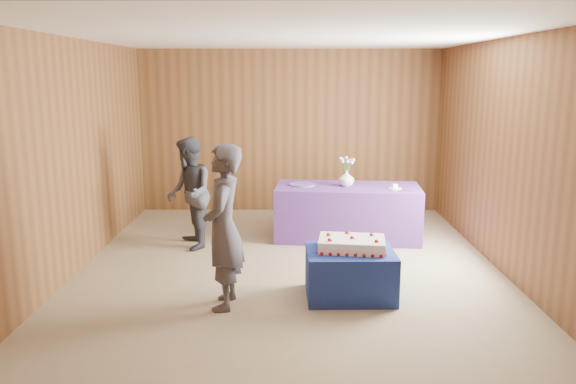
{
  "coord_description": "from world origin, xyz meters",
  "views": [
    {
      "loc": [
        0.01,
        -6.4,
        2.27
      ],
      "look_at": [
        -0.02,
        0.1,
        0.92
      ],
      "focal_mm": 35.0,
      "sensor_mm": 36.0,
      "label": 1
    }
  ],
  "objects_px": {
    "vase": "(346,178)",
    "guest_left": "(224,227)",
    "serving_table": "(347,212)",
    "cake_table": "(350,274)",
    "guest_right": "(189,193)",
    "sheet_cake": "(352,244)"
  },
  "relations": [
    {
      "from": "sheet_cake",
      "to": "vase",
      "type": "bearing_deg",
      "value": 93.15
    },
    {
      "from": "sheet_cake",
      "to": "guest_left",
      "type": "xyz_separation_m",
      "value": [
        -1.29,
        -0.29,
        0.26
      ]
    },
    {
      "from": "vase",
      "to": "guest_left",
      "type": "distance_m",
      "value": 2.83
    },
    {
      "from": "serving_table",
      "to": "vase",
      "type": "distance_m",
      "value": 0.49
    },
    {
      "from": "serving_table",
      "to": "guest_left",
      "type": "height_order",
      "value": "guest_left"
    },
    {
      "from": "serving_table",
      "to": "sheet_cake",
      "type": "distance_m",
      "value": 2.15
    },
    {
      "from": "cake_table",
      "to": "sheet_cake",
      "type": "distance_m",
      "value": 0.31
    },
    {
      "from": "sheet_cake",
      "to": "guest_right",
      "type": "distance_m",
      "value": 2.59
    },
    {
      "from": "serving_table",
      "to": "sheet_cake",
      "type": "xyz_separation_m",
      "value": [
        -0.17,
        -2.14,
        0.19
      ]
    },
    {
      "from": "sheet_cake",
      "to": "guest_right",
      "type": "relative_size",
      "value": 0.51
    },
    {
      "from": "guest_right",
      "to": "cake_table",
      "type": "bearing_deg",
      "value": 31.29
    },
    {
      "from": "serving_table",
      "to": "vase",
      "type": "bearing_deg",
      "value": 157.7
    },
    {
      "from": "cake_table",
      "to": "guest_right",
      "type": "height_order",
      "value": "guest_right"
    },
    {
      "from": "sheet_cake",
      "to": "guest_left",
      "type": "distance_m",
      "value": 1.35
    },
    {
      "from": "guest_left",
      "to": "guest_right",
      "type": "distance_m",
      "value": 2.07
    },
    {
      "from": "serving_table",
      "to": "guest_right",
      "type": "distance_m",
      "value": 2.23
    },
    {
      "from": "sheet_cake",
      "to": "vase",
      "type": "xyz_separation_m",
      "value": [
        0.15,
        2.15,
        0.3
      ]
    },
    {
      "from": "guest_right",
      "to": "serving_table",
      "type": "bearing_deg",
      "value": 84.64
    },
    {
      "from": "guest_right",
      "to": "vase",
      "type": "bearing_deg",
      "value": 85.09
    },
    {
      "from": "cake_table",
      "to": "guest_left",
      "type": "relative_size",
      "value": 0.55
    },
    {
      "from": "cake_table",
      "to": "sheet_cake",
      "type": "relative_size",
      "value": 1.18
    },
    {
      "from": "cake_table",
      "to": "guest_left",
      "type": "xyz_separation_m",
      "value": [
        -1.28,
        -0.25,
        0.57
      ]
    }
  ]
}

